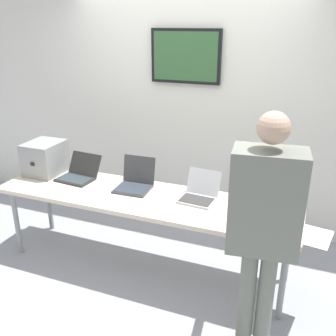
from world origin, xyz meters
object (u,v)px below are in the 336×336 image
laptop_station_2 (199,193)px  equipment_box (45,158)px  workbench (143,201)px  laptop_station_1 (135,182)px  laptop_station_0 (79,173)px  laptop_station_3 (272,204)px  person (264,218)px

laptop_station_2 → equipment_box: bearing=179.6°
workbench → equipment_box: 1.19m
workbench → laptop_station_2: size_ratio=7.91×
laptop_station_1 → workbench: bearing=-43.6°
laptop_station_1 → laptop_station_2: laptop_station_1 is taller
laptop_station_0 → equipment_box: bearing=180.0°
laptop_station_2 → laptop_station_3: laptop_station_3 is taller
workbench → laptop_station_1: 0.23m
laptop_station_1 → laptop_station_3: 1.26m
laptop_station_2 → laptop_station_3: (0.63, -0.00, 0.01)m
laptop_station_1 → laptop_station_2: (0.63, -0.01, -0.01)m
workbench → equipment_box: equipment_box is taller
laptop_station_2 → person: (0.64, -0.75, 0.26)m
laptop_station_2 → laptop_station_3: bearing=-0.2°
equipment_box → person: size_ratio=0.22×
person → laptop_station_0: bearing=158.1°
workbench → laptop_station_0: (-0.77, 0.14, 0.10)m
workbench → laptop_station_1: size_ratio=8.11×
equipment_box → laptop_station_3: equipment_box is taller
laptop_station_1 → person: size_ratio=0.20×
workbench → laptop_station_2: (0.48, 0.13, 0.11)m
laptop_station_0 → laptop_station_1: (0.62, -0.00, 0.01)m
equipment_box → person: 2.42m
workbench → person: size_ratio=1.58×
laptop_station_0 → person: bearing=-21.9°
laptop_station_3 → person: bearing=-88.8°
equipment_box → laptop_station_2: (1.65, -0.01, -0.11)m
workbench → person: (1.13, -0.62, 0.37)m
workbench → laptop_station_3: (1.11, 0.13, 0.11)m
laptop_station_3 → person: size_ratio=0.19×
laptop_station_3 → laptop_station_0: bearing=179.6°
person → workbench: bearing=151.1°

